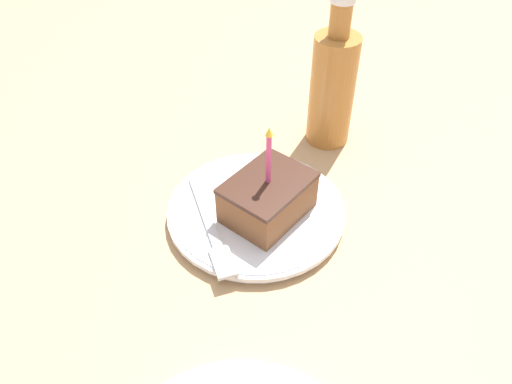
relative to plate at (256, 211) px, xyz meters
The scene contains 5 objects.
ground_plane 0.03m from the plate, 62.07° to the right, with size 2.40×2.40×0.04m.
plate is the anchor object (origin of this frame).
cake_slice 0.04m from the plate, behind, with size 0.08×0.11×0.13m.
fork 0.07m from the plate, 77.75° to the left, with size 0.16×0.11×0.00m.
bottle 0.22m from the plate, 83.18° to the right, with size 0.06×0.06×0.23m.
Camera 1 is at (-0.30, 0.37, 0.46)m, focal length 35.00 mm.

